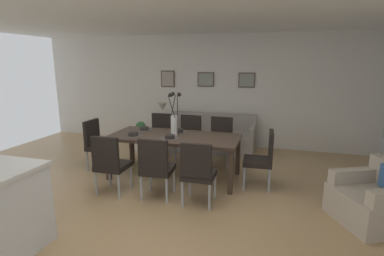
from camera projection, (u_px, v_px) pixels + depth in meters
The scene contains 29 objects.
ground_plane at pixel (167, 202), 4.20m from camera, with size 9.00×9.00×0.00m, color tan.
back_wall_panel at pixel (215, 91), 6.96m from camera, with size 9.00×0.10×2.60m, color silver.
ceiling_panel at pixel (174, 11), 4.00m from camera, with size 9.00×7.20×0.08m, color white.
dining_table at pixel (174, 139), 4.98m from camera, with size 2.20×0.97×0.74m.
dining_chair_near_left at pixel (110, 162), 4.34m from camera, with size 0.44×0.44×0.92m.
dining_chair_near_right at pixel (160, 134), 6.05m from camera, with size 0.46×0.46×0.92m.
dining_chair_far_left at pixel (156, 165), 4.20m from camera, with size 0.47×0.47×0.92m.
dining_chair_far_right at pixel (189, 136), 5.85m from camera, with size 0.46×0.46×0.92m.
dining_chair_mid_left at pixel (198, 170), 4.00m from camera, with size 0.45×0.45×0.92m.
dining_chair_mid_right at pixel (220, 139), 5.66m from camera, with size 0.45×0.45×0.92m.
dining_chair_head_west at pixel (98, 142), 5.43m from camera, with size 0.44×0.44×0.92m.
dining_chair_head_east at pixel (263, 156), 4.60m from camera, with size 0.46×0.46×0.92m.
centerpiece_vase at pixel (174, 119), 4.91m from camera, with size 0.21×0.23×0.73m.
placemat_near_left at pixel (133, 136), 4.94m from camera, with size 0.32×0.32×0.01m, color #4C4742.
bowl_near_left at pixel (133, 134), 4.94m from camera, with size 0.17×0.17×0.07m.
placemat_near_right at pixel (144, 130), 5.35m from camera, with size 0.32×0.32×0.01m, color #4C4742.
bowl_near_right at pixel (144, 128), 5.34m from camera, with size 0.17×0.17×0.07m.
placemat_far_left at pixel (170, 139), 4.76m from camera, with size 0.32×0.32×0.01m, color #4C4742.
bowl_far_left at pixel (170, 136), 4.76m from camera, with size 0.17×0.17×0.07m.
placemat_far_right at pixel (178, 133), 5.17m from camera, with size 0.32×0.32×0.01m, color #4C4742.
bowl_far_right at pixel (178, 130), 5.16m from camera, with size 0.17×0.17×0.07m.
sofa at pixel (210, 138), 6.66m from camera, with size 1.99×0.84×0.80m.
side_table at pixel (163, 135), 7.02m from camera, with size 0.36×0.36×0.52m, color black.
table_lamp at pixel (162, 109), 6.88m from camera, with size 0.22×0.22×0.51m.
armchair at pixel (376, 200), 3.62m from camera, with size 1.07×1.07×0.75m.
framed_picture_left at pixel (168, 79), 7.16m from camera, with size 0.35×0.03×0.40m.
framed_picture_center at pixel (206, 79), 6.90m from camera, with size 0.40×0.03×0.34m.
framed_picture_right at pixel (247, 80), 6.64m from camera, with size 0.38×0.03×0.34m.
potted_plant at pixel (140, 134), 6.60m from camera, with size 0.36×0.36×0.67m.
Camera 1 is at (1.42, -3.61, 1.95)m, focal length 27.36 mm.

